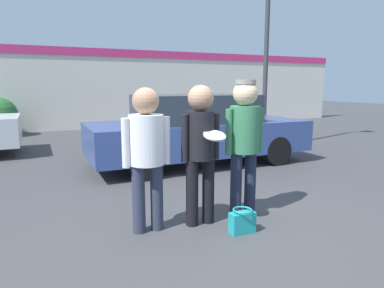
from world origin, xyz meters
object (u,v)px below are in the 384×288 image
object	(u,v)px
person_left	(147,147)
person_right	(244,134)
parked_car_near	(198,130)
handbag	(242,221)
person_middle_with_frisbee	(201,143)

from	to	relation	value
person_left	person_right	bearing A→B (deg)	-0.74
person_left	parked_car_near	distance (m)	3.63
person_left	handbag	xyz separation A→B (m)	(0.98, -0.51, -0.88)
parked_car_near	handbag	world-z (taller)	parked_car_near
person_middle_with_frisbee	parked_car_near	world-z (taller)	person_middle_with_frisbee
person_middle_with_frisbee	handbag	distance (m)	1.04
person_right	handbag	xyz separation A→B (m)	(-0.32, -0.49, -0.95)
person_middle_with_frisbee	person_left	bearing A→B (deg)	174.27
person_left	parked_car_near	bearing A→B (deg)	55.40
person_middle_with_frisbee	person_right	bearing A→B (deg)	4.28
person_middle_with_frisbee	person_right	xyz separation A→B (m)	(0.65, 0.05, 0.07)
person_middle_with_frisbee	parked_car_near	xyz separation A→B (m)	(1.41, 3.05, -0.26)
person_middle_with_frisbee	person_right	distance (m)	0.66
person_left	person_middle_with_frisbee	size ratio (longest dim) A/B	0.98
person_middle_with_frisbee	handbag	xyz separation A→B (m)	(0.33, -0.45, -0.88)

